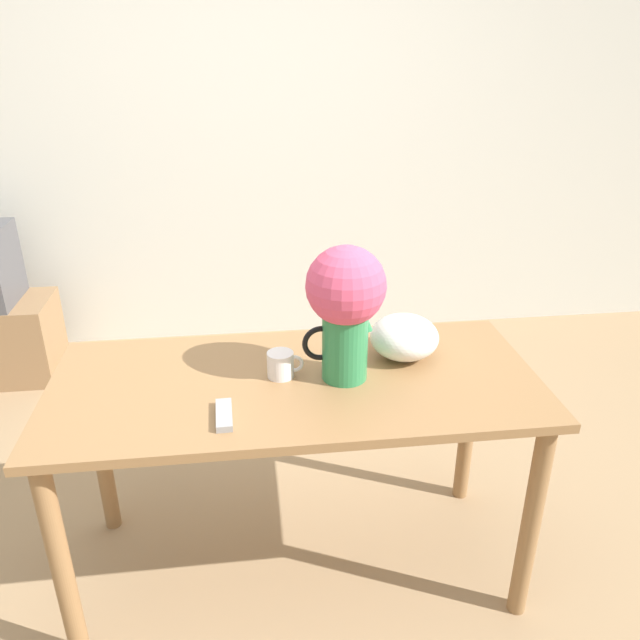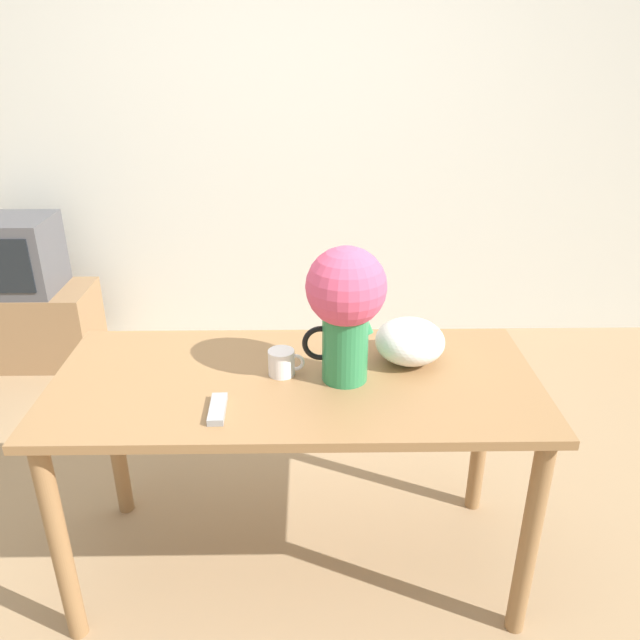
{
  "view_description": "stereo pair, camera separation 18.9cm",
  "coord_description": "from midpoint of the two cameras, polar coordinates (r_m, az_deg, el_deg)",
  "views": [
    {
      "loc": [
        -0.03,
        -1.77,
        1.78
      ],
      "look_at": [
        0.19,
        -0.07,
        0.98
      ],
      "focal_mm": 35.0,
      "sensor_mm": 36.0,
      "label": 1
    },
    {
      "loc": [
        0.16,
        -1.79,
        1.78
      ],
      "look_at": [
        0.19,
        -0.07,
        0.98
      ],
      "focal_mm": 35.0,
      "sensor_mm": 36.0,
      "label": 2
    }
  ],
  "objects": [
    {
      "name": "white_bowl",
      "position": [
        2.09,
        5.16,
        -1.62
      ],
      "size": [
        0.23,
        0.23,
        0.15
      ],
      "color": "white",
      "rests_on": "table"
    },
    {
      "name": "flower_vase",
      "position": [
        1.87,
        -0.53,
        1.72
      ],
      "size": [
        0.26,
        0.24,
        0.43
      ],
      "color": "#2D844C",
      "rests_on": "table"
    },
    {
      "name": "wall_back",
      "position": [
        3.75,
        -8.52,
        17.2
      ],
      "size": [
        8.0,
        0.05,
        2.6
      ],
      "color": "silver",
      "rests_on": "ground_plane"
    },
    {
      "name": "coffee_mug",
      "position": [
        1.98,
        -6.29,
        -4.14
      ],
      "size": [
        0.12,
        0.08,
        0.08
      ],
      "color": "white",
      "rests_on": "table"
    },
    {
      "name": "ground_plane",
      "position": [
        2.51,
        -7.04,
        -20.43
      ],
      "size": [
        12.0,
        12.0,
        0.0
      ],
      "primitive_type": "plane",
      "color": "#9E7F5B"
    },
    {
      "name": "remote_control",
      "position": [
        1.82,
        -11.75,
        -8.59
      ],
      "size": [
        0.05,
        0.15,
        0.02
      ],
      "color": "#999999",
      "rests_on": "table"
    },
    {
      "name": "table",
      "position": [
        2.04,
        -4.88,
        -8.21
      ],
      "size": [
        1.54,
        0.7,
        0.78
      ],
      "color": "olive",
      "rests_on": "ground_plane"
    }
  ]
}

